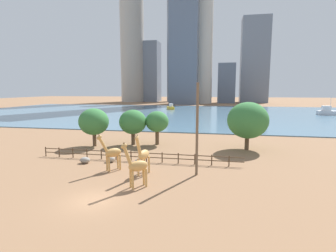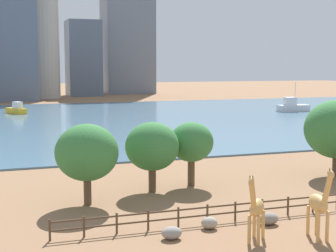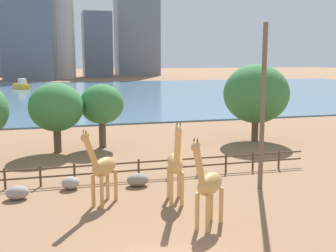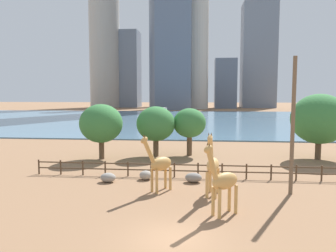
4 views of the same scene
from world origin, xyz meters
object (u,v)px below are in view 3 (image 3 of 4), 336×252
giraffe_tall (176,164)px  utility_pole (263,108)px  boulder_small (138,180)px  tree_center_broad (256,94)px  boulder_near_fence (17,193)px  giraffe_young (102,167)px  tree_left_large (56,107)px  boat_ferry (22,85)px  boulder_by_pole (70,183)px  tree_left_small (102,104)px  boat_sailboat (266,84)px  giraffe_companion (208,184)px

giraffe_tall → utility_pole: size_ratio=0.48×
boulder_small → tree_center_broad: tree_center_broad is taller
boulder_near_fence → giraffe_young: bearing=-25.3°
giraffe_tall → utility_pole: utility_pole is taller
tree_left_large → boat_ferry: bearing=95.7°
boulder_by_pole → tree_center_broad: 20.66m
boulder_by_pole → utility_pole: bearing=-14.8°
tree_left_small → boat_sailboat: boat_sailboat is taller
tree_center_broad → giraffe_young: bearing=-139.4°
giraffe_tall → boulder_small: bearing=-147.8°
utility_pole → tree_left_large: (-11.50, 13.29, -1.13)m
tree_left_small → boat_sailboat: size_ratio=0.76×
giraffe_tall → boulder_small: size_ratio=3.44×
tree_center_broad → boat_sailboat: 66.56m
boulder_by_pole → tree_center_broad: (17.39, 10.40, 4.05)m
giraffe_companion → boulder_small: (-1.86, 7.07, -1.67)m
giraffe_tall → boulder_small: (-1.38, 3.46, -1.78)m
giraffe_companion → giraffe_young: bearing=-86.3°
boulder_near_fence → boulder_small: (6.90, 0.60, 0.01)m
boulder_by_pole → boat_sailboat: bearing=53.9°
giraffe_companion → tree_center_broad: tree_center_broad is taller
giraffe_tall → giraffe_young: (-3.81, 0.74, -0.12)m
boulder_near_fence → boat_ferry: 84.37m
boulder_near_fence → boat_ferry: bearing=93.3°
boulder_by_pole → tree_left_large: 10.94m
giraffe_companion → boulder_by_pole: size_ratio=4.26×
giraffe_young → tree_left_small: tree_left_small is taller
boulder_by_pole → boat_ferry: size_ratio=0.17×
boulder_small → boat_sailboat: boat_sailboat is taller
boulder_near_fence → boulder_small: boulder_small is taller
boulder_near_fence → giraffe_tall: bearing=-19.0°
boulder_small → tree_center_broad: (13.40, 10.86, 4.04)m
utility_pole → tree_left_large: size_ratio=1.69×
boulder_by_pole → giraffe_young: bearing=-63.8°
boulder_near_fence → boat_ferry: boat_ferry is taller
tree_left_small → boat_sailboat: (46.62, 57.04, -2.48)m
boat_ferry → tree_left_large: bearing=159.9°
giraffe_tall → boat_sailboat: (44.52, 72.31, -0.89)m
boat_ferry → boulder_small: bearing=162.2°
utility_pole → tree_left_large: utility_pole is taller
giraffe_young → boulder_by_pole: (-1.56, 3.17, -1.66)m
giraffe_companion → tree_left_small: 19.15m
boulder_near_fence → tree_center_broad: tree_center_broad is taller
giraffe_companion → giraffe_young: 6.12m
boulder_by_pole → tree_left_large: tree_left_large is taller
tree_center_broad → tree_left_small: tree_center_broad is taller
boulder_small → boat_sailboat: size_ratio=0.19×
boulder_by_pole → boulder_near_fence: bearing=-160.0°
boat_ferry → tree_center_broad: bearing=173.3°
giraffe_tall → boat_ferry: giraffe_tall is taller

